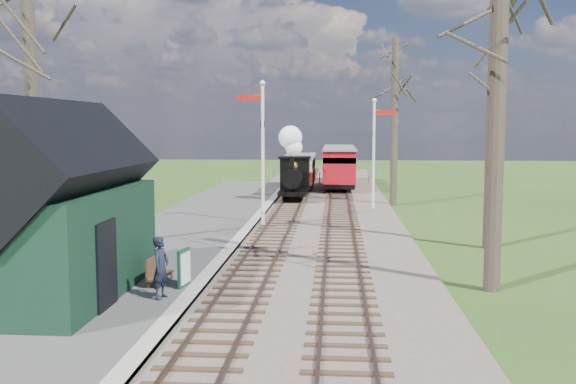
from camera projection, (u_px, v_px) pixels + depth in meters
name	position (u px, v px, depth m)	size (l,w,h in m)	color
ground	(201.00, 370.00, 11.44)	(140.00, 140.00, 0.00)	#235019
distant_hills	(327.00, 297.00, 76.87)	(114.40, 48.00, 22.02)	#385B23
ballast_bed	(315.00, 209.00, 33.16)	(8.00, 60.00, 0.10)	brown
track_near	(290.00, 208.00, 33.25)	(1.60, 60.00, 0.15)	brown
track_far	(340.00, 208.00, 33.06)	(1.60, 60.00, 0.15)	brown
platform	(188.00, 232.00, 25.58)	(5.00, 44.00, 0.20)	#474442
coping_strip	(245.00, 233.00, 25.41)	(0.40, 44.00, 0.21)	#B2AD9E
station_shed	(59.00, 212.00, 15.49)	(3.25, 6.30, 4.78)	black
semaphore_near	(261.00, 143.00, 27.00)	(1.22, 0.24, 6.22)	silver
semaphore_far	(375.00, 145.00, 32.59)	(1.22, 0.24, 5.72)	silver
bare_trees	(304.00, 99.00, 20.82)	(15.51, 22.39, 12.00)	#382D23
fence_line	(307.00, 177.00, 47.07)	(12.60, 0.08, 1.00)	slate
locomotive	(294.00, 168.00, 36.33)	(1.65, 3.86, 4.14)	black
coach	(300.00, 170.00, 42.39)	(1.93, 6.62, 2.03)	black
red_carriage_a	(339.00, 168.00, 42.24)	(2.18, 5.39, 2.29)	black
red_carriage_b	(339.00, 163.00, 47.70)	(2.18, 5.39, 2.29)	black
sign_board	(184.00, 268.00, 16.50)	(0.20, 0.67, 0.98)	#0E4430
bench	(157.00, 270.00, 16.88)	(0.42, 1.28, 0.72)	#4C331B
person	(161.00, 268.00, 15.34)	(0.55, 0.36, 1.51)	black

